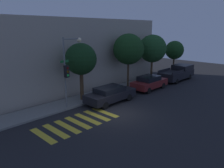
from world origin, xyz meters
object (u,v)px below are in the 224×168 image
(tree_near_corner, at_px, (81,59))
(tree_behind_truck, at_px, (174,50))
(traffic_light_pole, at_px, (69,64))
(sedan_middle, at_px, (149,82))
(pickup_truck, at_px, (178,73))
(tree_midblock, at_px, (129,49))
(tree_far_end, at_px, (152,49))
(sedan_near_corner, at_px, (110,94))

(tree_near_corner, height_order, tree_behind_truck, tree_near_corner)
(traffic_light_pole, distance_m, sedan_middle, 9.44)
(pickup_truck, height_order, tree_near_corner, tree_near_corner)
(traffic_light_pole, distance_m, tree_midblock, 8.01)
(sedan_middle, height_order, pickup_truck, pickup_truck)
(pickup_truck, bearing_deg, traffic_light_pole, 175.15)
(tree_far_end, bearing_deg, tree_near_corner, 180.00)
(traffic_light_pole, bearing_deg, sedan_near_corner, -21.81)
(sedan_near_corner, height_order, tree_far_end, tree_far_end)
(tree_midblock, bearing_deg, tree_far_end, -0.00)
(sedan_near_corner, distance_m, tree_far_end, 9.89)
(pickup_truck, bearing_deg, sedan_near_corner, -180.00)
(pickup_truck, distance_m, tree_midblock, 7.97)
(sedan_near_corner, xyz_separation_m, sedan_middle, (5.75, 0.00, 0.01))
(sedan_middle, bearing_deg, traffic_light_pole, 171.90)
(sedan_middle, relative_size, tree_far_end, 0.77)
(sedan_near_corner, bearing_deg, tree_behind_truck, 8.12)
(sedan_middle, xyz_separation_m, tree_near_corner, (-7.17, 2.06, 2.90))
(sedan_near_corner, relative_size, sedan_middle, 1.11)
(traffic_light_pole, bearing_deg, pickup_truck, -4.85)
(sedan_near_corner, relative_size, tree_near_corner, 0.93)
(tree_midblock, relative_size, tree_behind_truck, 1.25)
(sedan_middle, distance_m, tree_near_corner, 8.00)
(traffic_light_pole, distance_m, tree_far_end, 12.36)
(traffic_light_pole, bearing_deg, sedan_middle, -8.10)
(sedan_near_corner, xyz_separation_m, tree_behind_truck, (14.46, 2.06, 2.57))
(tree_near_corner, xyz_separation_m, tree_behind_truck, (15.88, 0.00, -0.34))
(traffic_light_pole, xyz_separation_m, sedan_middle, (8.92, -1.27, -2.79))
(sedan_middle, distance_m, tree_behind_truck, 9.31)
(sedan_middle, bearing_deg, pickup_truck, 0.00)
(tree_near_corner, xyz_separation_m, tree_far_end, (10.58, -0.00, 0.20))
(sedan_near_corner, xyz_separation_m, tree_far_end, (9.16, 2.06, 3.12))
(traffic_light_pole, distance_m, pickup_truck, 15.25)
(tree_far_end, bearing_deg, sedan_near_corner, -167.31)
(sedan_near_corner, bearing_deg, tree_far_end, 12.69)
(tree_near_corner, xyz_separation_m, tree_midblock, (6.20, 0.00, 0.43))
(pickup_truck, height_order, tree_behind_truck, tree_behind_truck)
(sedan_middle, distance_m, tree_far_end, 5.05)
(sedan_near_corner, relative_size, tree_midblock, 0.82)
(pickup_truck, relative_size, tree_far_end, 0.98)
(sedan_middle, bearing_deg, tree_far_end, 31.18)
(pickup_truck, height_order, tree_far_end, tree_far_end)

